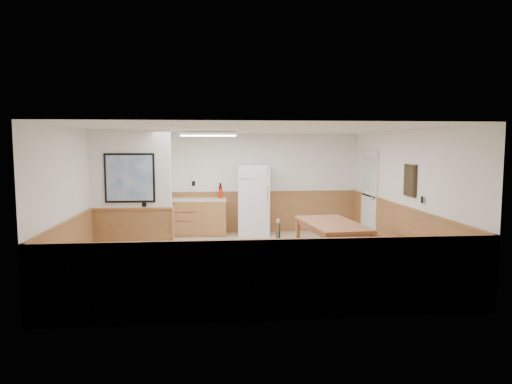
{
  "coord_description": "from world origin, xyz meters",
  "views": [
    {
      "loc": [
        -0.71,
        -8.51,
        2.2
      ],
      "look_at": [
        0.13,
        0.4,
        1.29
      ],
      "focal_mm": 32.0,
      "sensor_mm": 36.0,
      "label": 1
    }
  ],
  "objects": [
    {
      "name": "exterior_door",
      "position": [
        2.96,
        1.9,
        1.05
      ],
      "size": [
        0.07,
        1.02,
        2.15
      ],
      "color": "white",
      "rests_on": "ground"
    },
    {
      "name": "left_wall",
      "position": [
        -3.0,
        0.0,
        1.25
      ],
      "size": [
        0.02,
        6.0,
        2.5
      ],
      "primitive_type": "cube",
      "color": "white",
      "rests_on": "ground"
    },
    {
      "name": "refrigerator",
      "position": [
        0.28,
        2.63,
        0.87
      ],
      "size": [
        0.81,
        0.74,
        1.74
      ],
      "rotation": [
        0.0,
        0.0,
        -0.06
      ],
      "color": "silver",
      "rests_on": "ground"
    },
    {
      "name": "wall_painting",
      "position": [
        2.97,
        -0.3,
        1.55
      ],
      "size": [
        0.04,
        0.5,
        0.6
      ],
      "color": "#2F2112",
      "rests_on": "right_wall"
    },
    {
      "name": "fire_extinguisher",
      "position": [
        -0.53,
        2.71,
        1.07
      ],
      "size": [
        0.12,
        0.12,
        0.38
      ],
      "rotation": [
        0.0,
        0.0,
        0.29
      ],
      "color": "red",
      "rests_on": "kitchen_counter"
    },
    {
      "name": "wainscot_right",
      "position": [
        2.98,
        0.0,
        0.5
      ],
      "size": [
        0.04,
        6.0,
        1.0
      ],
      "primitive_type": "cube",
      "color": "#9E743F",
      "rests_on": "ground"
    },
    {
      "name": "partition_wall",
      "position": [
        -2.25,
        0.19,
        1.23
      ],
      "size": [
        1.5,
        0.2,
        2.5
      ],
      "color": "white",
      "rests_on": "ground"
    },
    {
      "name": "wainscot_left",
      "position": [
        -2.98,
        0.0,
        0.5
      ],
      "size": [
        0.04,
        6.0,
        1.0
      ],
      "primitive_type": "cube",
      "color": "#9E743F",
      "rests_on": "ground"
    },
    {
      "name": "soap_bottle",
      "position": [
        -2.18,
        2.69,
        1.0
      ],
      "size": [
        0.07,
        0.07,
        0.2
      ],
      "primitive_type": "cylinder",
      "rotation": [
        0.0,
        0.0,
        -0.07
      ],
      "color": "green",
      "rests_on": "kitchen_counter"
    },
    {
      "name": "dining_bench",
      "position": [
        2.73,
        -0.19,
        0.34
      ],
      "size": [
        0.42,
        1.56,
        0.45
      ],
      "rotation": [
        0.0,
        0.0,
        0.05
      ],
      "color": "#955836",
      "rests_on": "ground"
    },
    {
      "name": "back_wall",
      "position": [
        0.0,
        3.0,
        1.25
      ],
      "size": [
        6.0,
        0.02,
        2.5
      ],
      "primitive_type": "cube",
      "color": "white",
      "rests_on": "ground"
    },
    {
      "name": "kitchen_counter",
      "position": [
        -1.21,
        2.68,
        0.46
      ],
      "size": [
        2.2,
        0.61,
        1.0
      ],
      "color": "#AE693D",
      "rests_on": "ground"
    },
    {
      "name": "ceiling",
      "position": [
        0.0,
        0.0,
        2.5
      ],
      "size": [
        6.0,
        6.0,
        0.02
      ],
      "primitive_type": "cube",
      "color": "white",
      "rests_on": "back_wall"
    },
    {
      "name": "wainscot_back",
      "position": [
        0.0,
        2.98,
        0.5
      ],
      "size": [
        6.0,
        0.04,
        1.0
      ],
      "primitive_type": "cube",
      "color": "#9E743F",
      "rests_on": "ground"
    },
    {
      "name": "right_wall",
      "position": [
        3.0,
        0.0,
        1.25
      ],
      "size": [
        0.02,
        6.0,
        2.5
      ],
      "primitive_type": "cube",
      "color": "white",
      "rests_on": "ground"
    },
    {
      "name": "ground",
      "position": [
        0.0,
        0.0,
        0.0
      ],
      "size": [
        6.0,
        6.0,
        0.0
      ],
      "primitive_type": "plane",
      "color": "tan",
      "rests_on": "ground"
    },
    {
      "name": "fluorescent_fixture",
      "position": [
        -0.8,
        1.3,
        2.45
      ],
      "size": [
        1.2,
        0.3,
        0.09
      ],
      "color": "white",
      "rests_on": "ceiling"
    },
    {
      "name": "kitchen_window",
      "position": [
        -2.1,
        2.98,
        1.55
      ],
      "size": [
        0.8,
        0.04,
        1.0
      ],
      "color": "white",
      "rests_on": "back_wall"
    },
    {
      "name": "dining_chair",
      "position": [
        0.55,
        -0.46,
        0.5
      ],
      "size": [
        0.65,
        0.49,
        0.85
      ],
      "rotation": [
        0.0,
        0.0,
        -0.18
      ],
      "color": "#955836",
      "rests_on": "ground"
    },
    {
      "name": "dining_table",
      "position": [
        1.53,
        -0.17,
        0.66
      ],
      "size": [
        1.12,
        1.97,
        0.75
      ],
      "rotation": [
        0.0,
        0.0,
        0.1
      ],
      "color": "#955836",
      "rests_on": "ground"
    }
  ]
}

